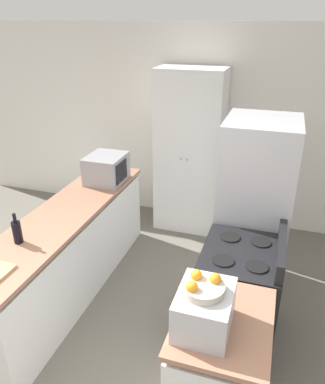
# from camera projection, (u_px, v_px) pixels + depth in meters

# --- Properties ---
(wall_back) EXTENTS (7.00, 0.06, 2.60)m
(wall_back) POSITION_uv_depth(u_px,v_px,m) (199.00, 127.00, 4.99)
(wall_back) COLOR silver
(wall_back) RESTS_ON ground_plane
(counter_left) EXTENTS (0.60, 2.63, 0.92)m
(counter_left) POSITION_uv_depth(u_px,v_px,m) (68.00, 254.00, 3.80)
(counter_left) COLOR silver
(counter_left) RESTS_ON ground_plane
(counter_right) EXTENTS (0.60, 0.79, 0.92)m
(counter_right) POSITION_uv_depth(u_px,v_px,m) (219.00, 373.00, 2.53)
(counter_right) COLOR silver
(counter_right) RESTS_ON ground_plane
(pantry_cabinet) EXTENTS (0.83, 0.57, 2.11)m
(pantry_cabinet) POSITION_uv_depth(u_px,v_px,m) (190.00, 152.00, 4.83)
(pantry_cabinet) COLOR white
(pantry_cabinet) RESTS_ON ground_plane
(stove) EXTENTS (0.66, 0.75, 1.08)m
(stove) POSITION_uv_depth(u_px,v_px,m) (238.00, 296.00, 3.20)
(stove) COLOR black
(stove) RESTS_ON ground_plane
(refrigerator) EXTENTS (0.70, 0.76, 1.81)m
(refrigerator) POSITION_uv_depth(u_px,v_px,m) (254.00, 210.00, 3.70)
(refrigerator) COLOR #B7B7BC
(refrigerator) RESTS_ON ground_plane
(microwave) EXTENTS (0.40, 0.46, 0.31)m
(microwave) POSITION_uv_depth(u_px,v_px,m) (106.00, 169.00, 4.24)
(microwave) COLOR #939399
(microwave) RESTS_ON counter_left
(wine_bottle) EXTENTS (0.08, 0.08, 0.27)m
(wine_bottle) POSITION_uv_depth(u_px,v_px,m) (17.00, 232.00, 3.09)
(wine_bottle) COLOR black
(wine_bottle) RESTS_ON counter_left
(toaster_oven) EXTENTS (0.33, 0.40, 0.26)m
(toaster_oven) POSITION_uv_depth(u_px,v_px,m) (204.00, 310.00, 2.22)
(toaster_oven) COLOR #B2B2B7
(toaster_oven) RESTS_ON counter_right
(fruit_bowl) EXTENTS (0.25, 0.25, 0.10)m
(fruit_bowl) POSITION_uv_depth(u_px,v_px,m) (203.00, 286.00, 2.17)
(fruit_bowl) COLOR #B2A893
(fruit_bowl) RESTS_ON toaster_oven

